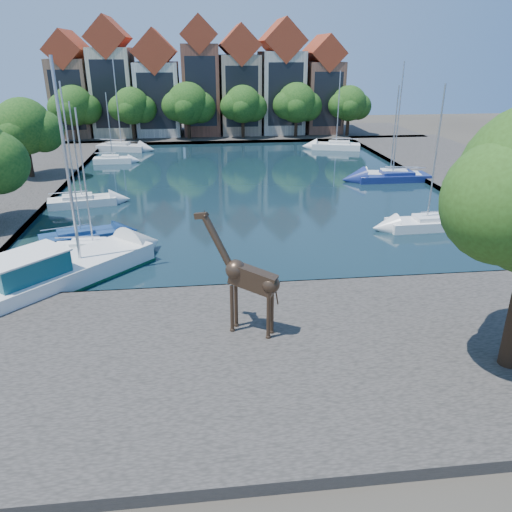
{
  "coord_description": "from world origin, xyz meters",
  "views": [
    {
      "loc": [
        -4.89,
        -25.1,
        12.5
      ],
      "look_at": [
        -2.19,
        -2.0,
        2.93
      ],
      "focal_mm": 35.0,
      "sensor_mm": 36.0,
      "label": 1
    }
  ],
  "objects": [
    {
      "name": "townhouse_east_mid",
      "position": [
        8.5,
        55.99,
        8.1
      ],
      "size": [
        6.43,
        9.18,
        16.65
      ],
      "color": "beige",
      "rests_on": "far_quay"
    },
    {
      "name": "far_tree_far_west",
      "position": [
        -21.9,
        50.49,
        5.18
      ],
      "size": [
        7.28,
        5.6,
        7.68
      ],
      "color": "#332114",
      "rests_on": "far_quay"
    },
    {
      "name": "near_quay",
      "position": [
        0.0,
        -7.0,
        0.25
      ],
      "size": [
        50.0,
        14.0,
        0.5
      ],
      "primitive_type": "cube",
      "color": "#46413D",
      "rests_on": "ground"
    },
    {
      "name": "far_tree_east",
      "position": [
        10.11,
        50.49,
        5.24
      ],
      "size": [
        7.54,
        5.8,
        7.84
      ],
      "color": "#332114",
      "rests_on": "far_quay"
    },
    {
      "name": "sailboat_right_b",
      "position": [
        15.0,
        23.65,
        0.6
      ],
      "size": [
        7.44,
        2.62,
        11.55
      ],
      "color": "navy",
      "rests_on": "water_basin"
    },
    {
      "name": "sailboat_left_b",
      "position": [
        -13.28,
        9.06,
        0.58
      ],
      "size": [
        5.86,
        3.66,
        10.7
      ],
      "color": "navy",
      "rests_on": "water_basin"
    },
    {
      "name": "townhouse_west_inner",
      "position": [
        -10.5,
        55.99,
        7.35
      ],
      "size": [
        6.43,
        9.18,
        15.15
      ],
      "color": "silver",
      "rests_on": "far_quay"
    },
    {
      "name": "sailboat_left_a",
      "position": [
        -12.0,
        6.6,
        0.59
      ],
      "size": [
        5.01,
        1.76,
        9.32
      ],
      "color": "white",
      "rests_on": "water_basin"
    },
    {
      "name": "water_basin",
      "position": [
        0.0,
        24.0,
        0.04
      ],
      "size": [
        38.0,
        50.0,
        0.08
      ],
      "primitive_type": "cube",
      "color": "black",
      "rests_on": "ground"
    },
    {
      "name": "giraffe_statue",
      "position": [
        -2.98,
        -5.13,
        3.22
      ],
      "size": [
        3.61,
        2.11,
        5.53
      ],
      "color": "#3E2C1F",
      "rests_on": "near_quay"
    },
    {
      "name": "sailboat_left_d",
      "position": [
        -15.0,
        35.96,
        0.61
      ],
      "size": [
        4.45,
        1.61,
        8.08
      ],
      "color": "white",
      "rests_on": "water_basin"
    },
    {
      "name": "far_quay",
      "position": [
        0.0,
        56.0,
        0.25
      ],
      "size": [
        60.0,
        16.0,
        0.5
      ],
      "primitive_type": "cube",
      "color": "#46413D",
      "rests_on": "ground"
    },
    {
      "name": "townhouse_east_inner",
      "position": [
        2.0,
        55.99,
        7.73
      ],
      "size": [
        5.94,
        9.18,
        15.79
      ],
      "color": "tan",
      "rests_on": "far_quay"
    },
    {
      "name": "townhouse_center",
      "position": [
        -4.0,
        55.99,
        8.36
      ],
      "size": [
        5.44,
        9.18,
        16.93
      ],
      "color": "brown",
      "rests_on": "far_quay"
    },
    {
      "name": "sailboat_right_d",
      "position": [
        13.91,
        41.69,
        0.69
      ],
      "size": [
        6.81,
        4.0,
        10.08
      ],
      "color": "white",
      "rests_on": "water_basin"
    },
    {
      "name": "far_tree_mid_east",
      "position": [
        2.1,
        50.49,
        5.13
      ],
      "size": [
        7.02,
        5.4,
        7.52
      ],
      "color": "#332114",
      "rests_on": "far_quay"
    },
    {
      "name": "right_quay",
      "position": [
        25.0,
        24.0,
        0.25
      ],
      "size": [
        14.0,
        52.0,
        0.5
      ],
      "primitive_type": "cube",
      "color": "#46413D",
      "rests_on": "ground"
    },
    {
      "name": "sailboat_left_c",
      "position": [
        -15.0,
        18.09,
        0.61
      ],
      "size": [
        5.92,
        3.13,
        8.7
      ],
      "color": "silver",
      "rests_on": "water_basin"
    },
    {
      "name": "side_tree_left_far",
      "position": [
        -21.9,
        27.99,
        5.38
      ],
      "size": [
        7.28,
        5.6,
        7.88
      ],
      "color": "#332114",
      "rests_on": "left_quay"
    },
    {
      "name": "sailboat_left_e",
      "position": [
        -15.0,
        44.0,
        0.71
      ],
      "size": [
        6.69,
        3.73,
        11.46
      ],
      "color": "beige",
      "rests_on": "water_basin"
    },
    {
      "name": "ground",
      "position": [
        0.0,
        0.0,
        0.0
      ],
      "size": [
        160.0,
        160.0,
        0.0
      ],
      "primitive_type": "plane",
      "color": "#38332B",
      "rests_on": "ground"
    },
    {
      "name": "sailboat_right_a",
      "position": [
        12.0,
        8.78,
        0.64
      ],
      "size": [
        5.98,
        2.27,
        10.4
      ],
      "color": "silver",
      "rests_on": "water_basin"
    },
    {
      "name": "townhouse_east_end",
      "position": [
        15.0,
        55.99,
        7.11
      ],
      "size": [
        5.44,
        9.18,
        14.43
      ],
      "color": "brown",
      "rests_on": "far_quay"
    },
    {
      "name": "townhouse_west_mid",
      "position": [
        -17.0,
        55.99,
        8.23
      ],
      "size": [
        5.94,
        9.18,
        16.79
      ],
      "color": "beige",
      "rests_on": "far_quay"
    },
    {
      "name": "far_tree_west",
      "position": [
        -13.91,
        50.49,
        5.08
      ],
      "size": [
        6.76,
        5.2,
        7.36
      ],
      "color": "#332114",
      "rests_on": "far_quay"
    },
    {
      "name": "far_tree_mid_west",
      "position": [
        -5.89,
        50.49,
        5.29
      ],
      "size": [
        7.8,
        6.0,
        8.0
      ],
      "color": "#332114",
      "rests_on": "far_quay"
    },
    {
      "name": "sailboat_right_c",
      "position": [
        15.0,
        24.32,
        0.61
      ],
      "size": [
        6.35,
        3.17,
        9.34
      ],
      "color": "silver",
      "rests_on": "water_basin"
    },
    {
      "name": "far_tree_far_east",
      "position": [
        18.09,
        50.49,
        5.08
      ],
      "size": [
        6.76,
        5.2,
        7.36
      ],
      "color": "#332114",
      "rests_on": "far_quay"
    },
    {
      "name": "motorsailer",
      "position": [
        -13.18,
        1.73,
        1.02
      ],
      "size": [
        9.98,
        10.3,
        12.25
      ],
      "color": "silver",
      "rests_on": "water_basin"
    },
    {
      "name": "townhouse_west_end",
      "position": [
        -23.0,
        55.99,
        7.36
      ],
      "size": [
        5.44,
        9.18,
        14.93
      ],
      "color": "#835F47",
      "rests_on": "far_quay"
    }
  ]
}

